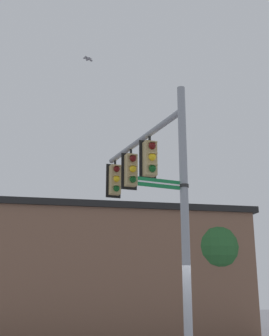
# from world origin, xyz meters

# --- Properties ---
(signal_pole) EXTENTS (0.21, 0.21, 7.18)m
(signal_pole) POSITION_xyz_m (0.00, 0.00, 3.59)
(signal_pole) COLOR gray
(signal_pole) RESTS_ON ground
(mast_arm) EXTENTS (0.47, 5.08, 0.19)m
(mast_arm) POSITION_xyz_m (0.14, -2.54, 6.52)
(mast_arm) COLOR gray
(traffic_light_nearest_pole) EXTENTS (0.54, 0.49, 1.31)m
(traffic_light_nearest_pole) POSITION_xyz_m (0.11, -1.90, 5.72)
(traffic_light_nearest_pole) COLOR black
(traffic_light_mid_inner) EXTENTS (0.54, 0.49, 1.31)m
(traffic_light_mid_inner) POSITION_xyz_m (0.18, -3.30, 5.72)
(traffic_light_mid_inner) COLOR black
(traffic_light_mid_outer) EXTENTS (0.54, 0.49, 1.31)m
(traffic_light_mid_outer) POSITION_xyz_m (0.26, -4.69, 5.72)
(traffic_light_mid_outer) COLOR black
(street_name_sign) EXTENTS (1.40, 0.25, 0.22)m
(street_name_sign) POSITION_xyz_m (0.43, 0.02, 4.46)
(street_name_sign) COLOR #147238
(bird_flying) EXTENTS (0.33, 0.27, 0.11)m
(bird_flying) POSITION_xyz_m (1.82, -2.95, 9.23)
(bird_flying) COLOR gray
(storefront_building) EXTENTS (14.40, 9.60, 5.95)m
(storefront_building) POSITION_xyz_m (-2.14, -12.56, 2.99)
(storefront_building) COLOR brown
(storefront_building) RESTS_ON ground
(tree_by_storefront) EXTENTS (3.18, 3.18, 5.58)m
(tree_by_storefront) POSITION_xyz_m (-6.41, -9.71, 3.96)
(tree_by_storefront) COLOR #4C3823
(tree_by_storefront) RESTS_ON ground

